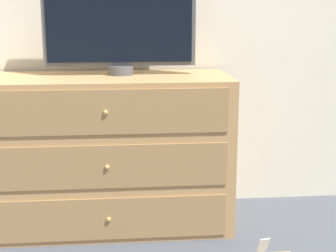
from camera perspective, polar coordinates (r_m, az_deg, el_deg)
ground_plane at (r=3.05m, az=-8.65°, el=-8.51°), size 12.00×12.00×0.00m
dresser at (r=2.65m, az=-6.64°, el=-2.89°), size 1.23×0.52×0.78m
tv at (r=2.62m, az=-5.40°, el=12.01°), size 0.76×0.13×0.56m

